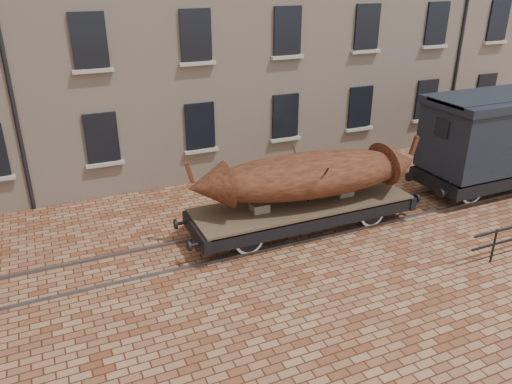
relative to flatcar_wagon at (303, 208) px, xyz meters
name	(u,v)px	position (x,y,z in m)	size (l,w,h in m)	color
ground	(326,224)	(0.87, 0.00, -0.73)	(90.00, 90.00, 0.00)	brown
rail_track	(326,223)	(0.87, 0.00, -0.70)	(30.00, 1.52, 0.06)	#59595E
flatcar_wagon	(303,208)	(0.00, 0.00, 0.00)	(7.72, 2.09, 1.17)	brown
iron_boat	(309,175)	(0.17, 0.00, 1.07)	(7.47, 2.58, 1.75)	brown
goods_van	(505,130)	(8.10, 0.00, 1.50)	(6.86, 2.50, 3.55)	black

